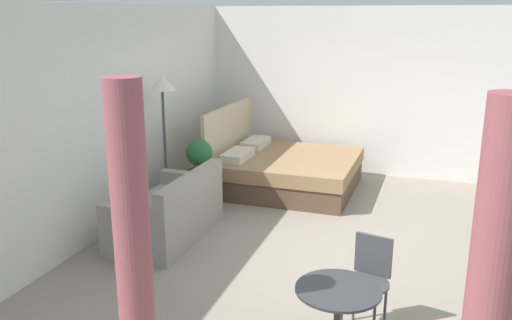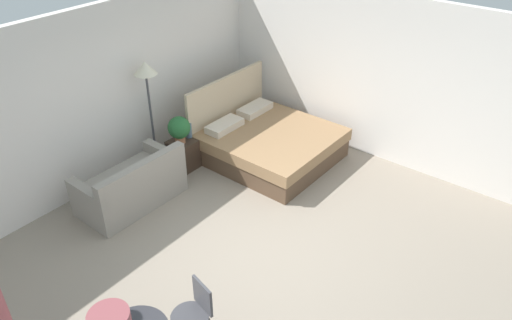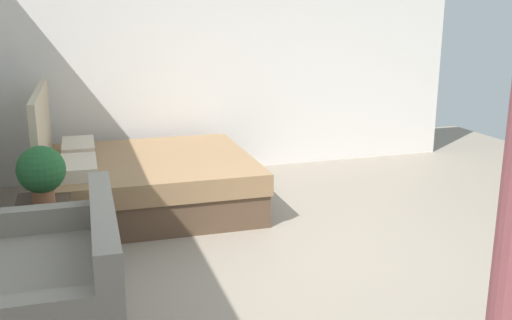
% 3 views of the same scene
% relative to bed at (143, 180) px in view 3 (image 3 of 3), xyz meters
% --- Properties ---
extents(ground_plane, '(9.33, 8.87, 0.02)m').
position_rel_bed_xyz_m(ground_plane, '(-1.93, -1.28, -0.30)').
color(ground_plane, gray).
extents(wall_right, '(0.12, 5.87, 2.74)m').
position_rel_bed_xyz_m(wall_right, '(1.24, -1.28, 1.08)').
color(wall_right, silver).
rests_on(wall_right, ground).
extents(bed, '(1.93, 2.05, 1.24)m').
position_rel_bed_xyz_m(bed, '(0.00, 0.00, 0.00)').
color(bed, brown).
rests_on(bed, ground).
extents(couch, '(1.54, 0.85, 0.82)m').
position_rel_bed_xyz_m(couch, '(-2.29, 0.79, -0.00)').
color(couch, gray).
rests_on(couch, ground).
extents(nightstand, '(0.51, 0.41, 0.51)m').
position_rel_bed_xyz_m(nightstand, '(-1.08, 0.89, -0.04)').
color(nightstand, '#38281E').
rests_on(nightstand, ground).
extents(potted_plant, '(0.36, 0.36, 0.46)m').
position_rel_bed_xyz_m(potted_plant, '(-1.18, 0.88, 0.47)').
color(potted_plant, '#935B3D').
rests_on(potted_plant, nightstand).
extents(vase, '(0.10, 0.10, 0.24)m').
position_rel_bed_xyz_m(vase, '(-0.96, 0.90, 0.33)').
color(vase, slate).
rests_on(vase, nightstand).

